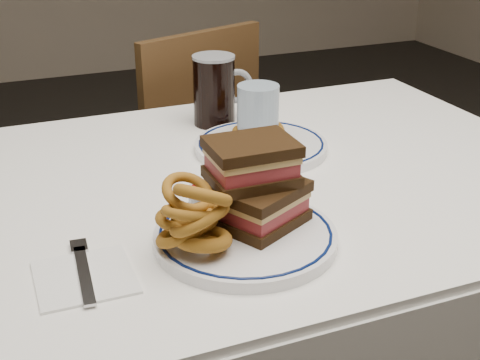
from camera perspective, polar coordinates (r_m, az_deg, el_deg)
name	(u,v)px	position (r m, az deg, el deg)	size (l,w,h in m)	color
dining_table	(232,230)	(1.23, -0.65, -4.30)	(1.27, 0.87, 0.75)	white
chair_far	(180,158)	(2.00, -5.12, 1.85)	(0.51, 0.51, 0.87)	#452F16
main_plate	(245,236)	(0.98, 0.45, -4.84)	(0.27, 0.27, 0.02)	white
reuben_sandwich	(257,183)	(0.97, 1.44, -0.27)	(0.16, 0.14, 0.13)	black
onion_rings_main	(196,218)	(0.92, -3.82, -3.29)	(0.12, 0.12, 0.13)	brown
ketchup_ramekin	(207,195)	(1.04, -2.82, -1.30)	(0.06, 0.06, 0.03)	silver
beer_mug	(215,89)	(1.43, -2.12, 7.73)	(0.13, 0.09, 0.15)	black
water_glass	(258,117)	(1.30, 1.54, 5.37)	(0.08, 0.08, 0.13)	#91A6BB
far_plate	(261,146)	(1.30, 1.79, 2.94)	(0.26, 0.26, 0.02)	white
onion_rings_far	(258,130)	(1.32, 1.53, 4.30)	(0.12, 0.09, 0.07)	brown
napkin_fork	(84,275)	(0.93, -13.15, -7.93)	(0.13, 0.17, 0.01)	white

